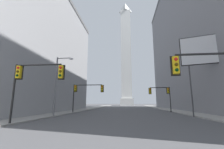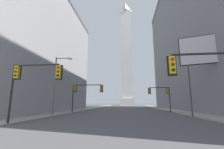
{
  "view_description": "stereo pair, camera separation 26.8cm",
  "coord_description": "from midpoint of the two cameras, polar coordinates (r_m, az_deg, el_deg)",
  "views": [
    {
      "loc": [
        0.4,
        -2.55,
        1.86
      ],
      "look_at": [
        -5.1,
        50.92,
        11.92
      ],
      "focal_mm": 24.0,
      "sensor_mm": 36.0,
      "label": 1
    },
    {
      "loc": [
        0.66,
        -2.52,
        1.86
      ],
      "look_at": [
        -5.1,
        50.92,
        11.92
      ],
      "focal_mm": 24.0,
      "sensor_mm": 36.0,
      "label": 2
    }
  ],
  "objects": [
    {
      "name": "sidewalk_left",
      "position": [
        37.37,
        -13.24,
        -13.06
      ],
      "size": [
        5.0,
        109.13,
        0.15
      ],
      "primitive_type": "cube",
      "color": "gray",
      "rests_on": "ground_plane"
    },
    {
      "name": "sidewalk_right",
      "position": [
        37.04,
        24.24,
        -12.45
      ],
      "size": [
        5.0,
        109.13,
        0.15
      ],
      "primitive_type": "cube",
      "color": "gray",
      "rests_on": "ground_plane"
    },
    {
      "name": "obelisk",
      "position": [
        98.77,
        5.57,
        8.28
      ],
      "size": [
        7.93,
        7.93,
        69.67
      ],
      "color": "silver",
      "rests_on": "ground_plane"
    },
    {
      "name": "traffic_light_mid_right",
      "position": [
        32.4,
        18.71,
        -6.69
      ],
      "size": [
        4.37,
        0.5,
        4.96
      ],
      "color": "black",
      "rests_on": "ground_plane"
    },
    {
      "name": "traffic_light_mid_left",
      "position": [
        27.9,
        -10.54,
        -6.2
      ],
      "size": [
        5.75,
        0.51,
        5.11
      ],
      "color": "black",
      "rests_on": "ground_plane"
    },
    {
      "name": "traffic_light_near_left",
      "position": [
        14.86,
        -28.48,
        -1.17
      ],
      "size": [
        4.65,
        0.53,
        5.21
      ],
      "color": "black",
      "rests_on": "ground_plane"
    },
    {
      "name": "street_lamp",
      "position": [
        22.08,
        -19.77,
        -1.83
      ],
      "size": [
        2.47,
        0.36,
        8.19
      ],
      "color": "slate",
      "rests_on": "ground_plane"
    },
    {
      "name": "billboard_sign",
      "position": [
        24.11,
        31.66,
        7.46
      ],
      "size": [
        5.79,
        1.83,
        11.03
      ],
      "color": "#3F3F42",
      "rests_on": "ground_plane"
    }
  ]
}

